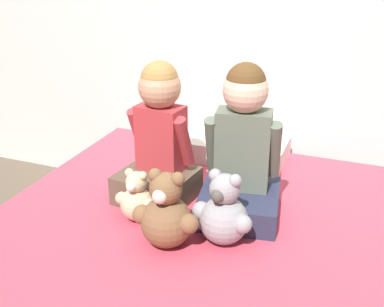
{
  "coord_description": "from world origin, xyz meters",
  "views": [
    {
      "loc": [
        0.67,
        -1.53,
        1.51
      ],
      "look_at": [
        0.0,
        0.19,
        0.69
      ],
      "focal_mm": 45.0,
      "sensor_mm": 36.0,
      "label": 1
    }
  ],
  "objects_px": {
    "child_on_left": "(159,140)",
    "teddy_bear_held_by_right_child": "(224,213)",
    "bed": "(176,274)",
    "teddy_bear_held_by_left_child": "(137,199)",
    "teddy_bear_between_children": "(167,215)",
    "pillow_at_headboard": "(233,148)",
    "child_on_right": "(242,152)"
  },
  "relations": [
    {
      "from": "child_on_left",
      "to": "teddy_bear_held_by_right_child",
      "type": "distance_m",
      "value": 0.49
    },
    {
      "from": "bed",
      "to": "child_on_left",
      "type": "xyz_separation_m",
      "value": [
        -0.19,
        0.26,
        0.49
      ]
    },
    {
      "from": "bed",
      "to": "teddy_bear_held_by_left_child",
      "type": "distance_m",
      "value": 0.36
    },
    {
      "from": "teddy_bear_between_children",
      "to": "pillow_at_headboard",
      "type": "bearing_deg",
      "value": 89.16
    },
    {
      "from": "bed",
      "to": "child_on_right",
      "type": "distance_m",
      "value": 0.59
    },
    {
      "from": "bed",
      "to": "pillow_at_headboard",
      "type": "bearing_deg",
      "value": 90.0
    },
    {
      "from": "child_on_right",
      "to": "pillow_at_headboard",
      "type": "relative_size",
      "value": 1.15
    },
    {
      "from": "teddy_bear_between_children",
      "to": "pillow_at_headboard",
      "type": "distance_m",
      "value": 0.9
    },
    {
      "from": "teddy_bear_held_by_right_child",
      "to": "pillow_at_headboard",
      "type": "distance_m",
      "value": 0.83
    },
    {
      "from": "child_on_right",
      "to": "teddy_bear_held_by_right_child",
      "type": "relative_size",
      "value": 2.15
    },
    {
      "from": "teddy_bear_held_by_right_child",
      "to": "teddy_bear_between_children",
      "type": "height_order",
      "value": "teddy_bear_between_children"
    },
    {
      "from": "child_on_left",
      "to": "teddy_bear_held_by_right_child",
      "type": "bearing_deg",
      "value": -25.48
    },
    {
      "from": "child_on_left",
      "to": "teddy_bear_held_by_left_child",
      "type": "height_order",
      "value": "child_on_left"
    },
    {
      "from": "child_on_right",
      "to": "teddy_bear_held_by_right_child",
      "type": "height_order",
      "value": "child_on_right"
    },
    {
      "from": "child_on_right",
      "to": "teddy_bear_held_by_right_child",
      "type": "distance_m",
      "value": 0.3
    },
    {
      "from": "teddy_bear_between_children",
      "to": "pillow_at_headboard",
      "type": "xyz_separation_m",
      "value": [
        -0.0,
        0.9,
        -0.08
      ]
    },
    {
      "from": "teddy_bear_held_by_right_child",
      "to": "child_on_right",
      "type": "bearing_deg",
      "value": 102.98
    },
    {
      "from": "bed",
      "to": "teddy_bear_held_by_left_child",
      "type": "bearing_deg",
      "value": 168.4
    },
    {
      "from": "child_on_left",
      "to": "teddy_bear_between_children",
      "type": "bearing_deg",
      "value": -53.87
    },
    {
      "from": "child_on_right",
      "to": "teddy_bear_held_by_left_child",
      "type": "bearing_deg",
      "value": -158.96
    },
    {
      "from": "bed",
      "to": "teddy_bear_held_by_right_child",
      "type": "distance_m",
      "value": 0.39
    },
    {
      "from": "bed",
      "to": "child_on_right",
      "type": "bearing_deg",
      "value": 54.11
    },
    {
      "from": "child_on_right",
      "to": "teddy_bear_held_by_left_child",
      "type": "distance_m",
      "value": 0.49
    },
    {
      "from": "child_on_right",
      "to": "child_on_left",
      "type": "bearing_deg",
      "value": 171.31
    },
    {
      "from": "child_on_right",
      "to": "teddy_bear_between_children",
      "type": "bearing_deg",
      "value": -127.7
    },
    {
      "from": "child_on_right",
      "to": "teddy_bear_between_children",
      "type": "relative_size",
      "value": 2.05
    },
    {
      "from": "bed",
      "to": "pillow_at_headboard",
      "type": "distance_m",
      "value": 0.85
    },
    {
      "from": "child_on_left",
      "to": "pillow_at_headboard",
      "type": "height_order",
      "value": "child_on_left"
    },
    {
      "from": "child_on_left",
      "to": "teddy_bear_held_by_right_child",
      "type": "relative_size",
      "value": 2.08
    },
    {
      "from": "child_on_left",
      "to": "child_on_right",
      "type": "relative_size",
      "value": 0.96
    },
    {
      "from": "teddy_bear_held_by_right_child",
      "to": "pillow_at_headboard",
      "type": "height_order",
      "value": "teddy_bear_held_by_right_child"
    },
    {
      "from": "pillow_at_headboard",
      "to": "child_on_left",
      "type": "bearing_deg",
      "value": -109.04
    }
  ]
}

